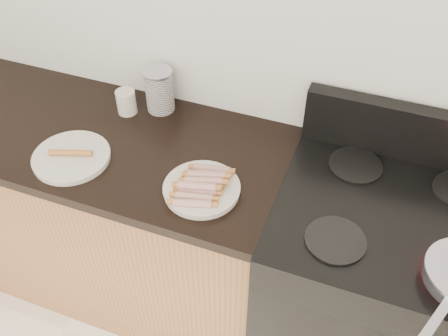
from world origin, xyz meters
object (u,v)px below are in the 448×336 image
at_px(stove, 371,296).
at_px(main_plate, 202,190).
at_px(side_plate, 71,157).
at_px(canister, 159,90).
at_px(mug, 126,102).

distance_m(stove, main_plate, 0.77).
relative_size(stove, main_plate, 3.69).
distance_m(stove, side_plate, 1.19).
height_order(side_plate, canister, canister).
bearing_deg(mug, stove, -9.80).
relative_size(stove, mug, 9.82).
distance_m(canister, mug, 0.13).
relative_size(canister, mug, 1.83).
bearing_deg(side_plate, main_plate, 1.82).
height_order(main_plate, side_plate, side_plate).
relative_size(side_plate, canister, 1.57).
relative_size(main_plate, canister, 1.46).
bearing_deg(main_plate, mug, 145.73).
bearing_deg(main_plate, stove, 10.29).
bearing_deg(side_plate, stove, 6.61).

